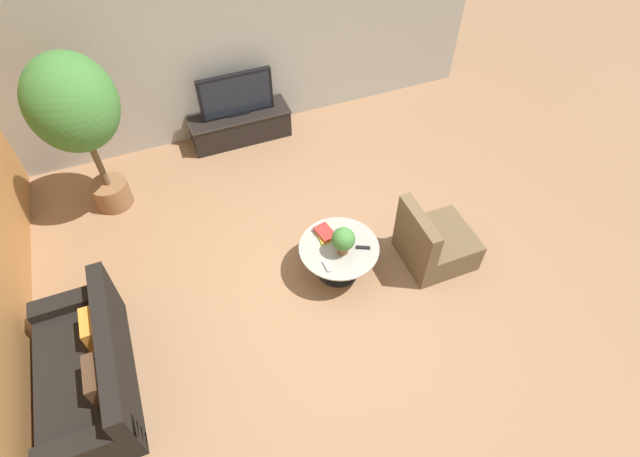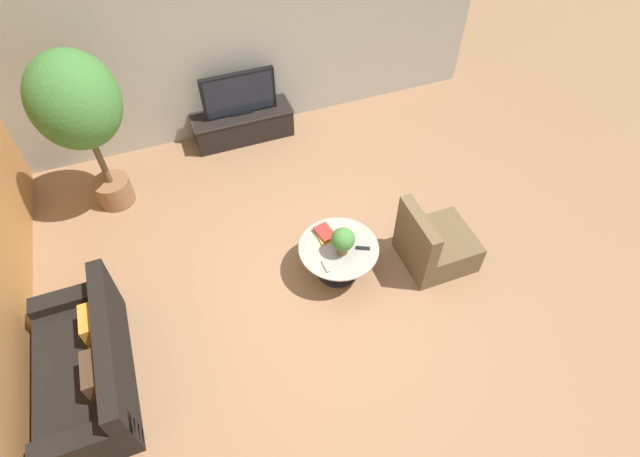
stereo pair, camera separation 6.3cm
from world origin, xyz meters
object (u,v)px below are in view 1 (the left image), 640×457
at_px(media_console, 240,125).
at_px(potted_palm_tall, 75,110).
at_px(potted_plant_tabletop, 343,240).
at_px(armchair_wicker, 434,243).
at_px(television, 236,95).
at_px(couch_by_wall, 90,373).
at_px(coffee_table, 339,254).

distance_m(media_console, potted_palm_tall, 2.46).
distance_m(potted_palm_tall, potted_plant_tabletop, 3.37).
bearing_deg(armchair_wicker, television, 26.30).
height_order(potted_palm_tall, potted_plant_tabletop, potted_palm_tall).
distance_m(couch_by_wall, armchair_wicker, 3.98).
bearing_deg(potted_palm_tall, potted_plant_tabletop, -43.08).
xyz_separation_m(media_console, television, (-0.00, -0.00, 0.53)).
height_order(television, potted_plant_tabletop, television).
bearing_deg(coffee_table, media_console, 97.80).
distance_m(media_console, armchair_wicker, 3.46).
relative_size(television, armchair_wicker, 1.24).
bearing_deg(potted_palm_tall, armchair_wicker, -34.24).
bearing_deg(coffee_table, armchair_wicker, -11.70).
bearing_deg(potted_plant_tabletop, coffee_table, 99.87).
bearing_deg(television, potted_palm_tall, -160.10).
bearing_deg(armchair_wicker, couch_by_wall, 92.74).
bearing_deg(media_console, coffee_table, -82.20).
distance_m(television, couch_by_wall, 4.13).
xyz_separation_m(couch_by_wall, armchair_wicker, (3.98, 0.19, -0.01)).
bearing_deg(armchair_wicker, media_console, 26.29).
distance_m(media_console, coffee_table, 2.89).
xyz_separation_m(television, potted_palm_tall, (-1.97, -0.71, 0.75)).
height_order(armchair_wicker, potted_palm_tall, potted_palm_tall).
bearing_deg(potted_palm_tall, television, 19.90).
xyz_separation_m(media_console, coffee_table, (0.39, -2.87, 0.08)).
relative_size(coffee_table, potted_palm_tall, 0.42).
bearing_deg(potted_plant_tabletop, television, 97.85).
distance_m(coffee_table, couch_by_wall, 2.87).
height_order(coffee_table, armchair_wicker, armchair_wicker).
xyz_separation_m(coffee_table, potted_plant_tabletop, (0.01, -0.07, 0.35)).
bearing_deg(couch_by_wall, potted_plant_tabletop, 97.04).
relative_size(television, potted_palm_tall, 0.49).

